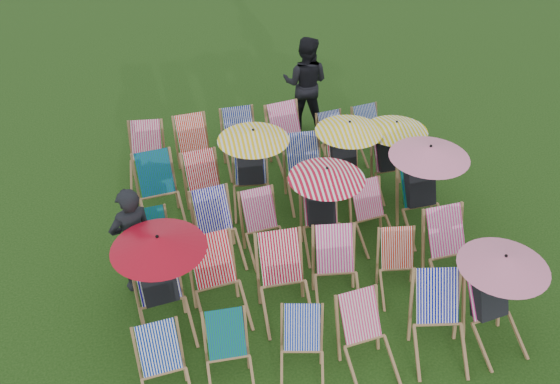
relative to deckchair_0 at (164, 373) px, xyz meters
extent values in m
plane|color=black|center=(2.03, 2.25, -0.44)|extent=(100.00, 100.00, 0.00)
cube|color=#072392|center=(-0.03, 0.23, 0.17)|extent=(0.49, 0.39, 0.54)
cube|color=#0B7438|center=(0.75, 0.30, 0.15)|extent=(0.44, 0.33, 0.53)
cube|color=#0824B0|center=(1.65, 0.23, 0.13)|extent=(0.48, 0.40, 0.51)
cube|color=#EF2F74|center=(2.37, 0.23, 0.19)|extent=(0.52, 0.41, 0.56)
cube|color=#060C8E|center=(3.37, 0.29, 0.26)|extent=(0.58, 0.46, 0.62)
cube|color=#E42D8C|center=(4.03, 0.28, 0.20)|extent=(0.53, 0.43, 0.57)
cube|color=black|center=(4.04, 0.23, 0.20)|extent=(0.47, 0.48, 0.60)
sphere|color=tan|center=(4.02, 0.33, 0.51)|extent=(0.21, 0.21, 0.21)
cylinder|color=black|center=(4.10, 0.20, 0.46)|extent=(0.03, 0.03, 0.70)
cone|color=pink|center=(4.10, 0.20, 0.78)|extent=(1.10, 1.10, 0.17)
cube|color=#110794|center=(0.00, 1.34, 0.25)|extent=(0.57, 0.46, 0.61)
cube|color=black|center=(0.01, 1.28, 0.25)|extent=(0.50, 0.51, 0.64)
sphere|color=tan|center=(0.00, 1.39, 0.59)|extent=(0.23, 0.23, 0.23)
cylinder|color=black|center=(0.08, 1.25, 0.53)|extent=(0.03, 0.03, 0.75)
cone|color=#A5091B|center=(0.08, 1.25, 0.88)|extent=(1.18, 1.18, 0.18)
cube|color=red|center=(0.73, 1.49, 0.27)|extent=(0.58, 0.47, 0.63)
cube|color=red|center=(1.62, 1.36, 0.27)|extent=(0.54, 0.40, 0.64)
cube|color=#EE2F8F|center=(2.38, 1.42, 0.23)|extent=(0.54, 0.42, 0.59)
cube|color=red|center=(3.26, 1.36, 0.14)|extent=(0.47, 0.37, 0.52)
cube|color=#FF3398|center=(3.99, 1.45, 0.26)|extent=(0.56, 0.43, 0.63)
cube|color=#0A703D|center=(-0.04, 2.49, 0.14)|extent=(0.47, 0.37, 0.52)
cube|color=#0E068B|center=(0.85, 2.61, 0.23)|extent=(0.55, 0.45, 0.60)
cube|color=#E72E80|center=(1.54, 2.55, 0.18)|extent=(0.51, 0.41, 0.55)
cube|color=#D32A61|center=(2.44, 2.48, 0.21)|extent=(0.50, 0.37, 0.58)
cube|color=black|center=(2.44, 2.43, 0.21)|extent=(0.42, 0.43, 0.61)
sphere|color=tan|center=(2.45, 2.54, 0.53)|extent=(0.21, 0.21, 0.21)
cylinder|color=black|center=(2.50, 2.39, 0.48)|extent=(0.03, 0.03, 0.71)
cone|color=red|center=(2.50, 2.39, 0.80)|extent=(1.12, 1.12, 0.17)
cube|color=#FC3287|center=(3.20, 2.50, 0.16)|extent=(0.50, 0.40, 0.54)
cube|color=#0B7636|center=(4.03, 2.60, 0.26)|extent=(0.55, 0.42, 0.62)
cube|color=black|center=(4.03, 2.55, 0.26)|extent=(0.47, 0.48, 0.65)
sphere|color=tan|center=(4.03, 2.66, 0.60)|extent=(0.23, 0.23, 0.23)
cylinder|color=black|center=(4.10, 2.51, 0.54)|extent=(0.03, 0.03, 0.76)
cone|color=pink|center=(4.10, 2.51, 0.89)|extent=(1.20, 1.20, 0.18)
cube|color=#096738|center=(0.07, 3.69, 0.27)|extent=(0.58, 0.46, 0.63)
cube|color=red|center=(0.80, 3.69, 0.22)|extent=(0.54, 0.43, 0.58)
cube|color=#071A99|center=(1.60, 3.72, 0.22)|extent=(0.53, 0.42, 0.59)
cube|color=black|center=(1.59, 3.67, 0.22)|extent=(0.46, 0.47, 0.62)
sphere|color=tan|center=(1.60, 3.77, 0.55)|extent=(0.22, 0.22, 0.22)
cylinder|color=black|center=(1.65, 3.62, 0.49)|extent=(0.03, 0.03, 0.72)
cone|color=yellow|center=(1.65, 3.62, 0.83)|extent=(1.14, 1.14, 0.18)
cube|color=#061990|center=(2.49, 3.77, 0.27)|extent=(0.54, 0.39, 0.64)
cube|color=red|center=(3.15, 3.72, 0.20)|extent=(0.49, 0.36, 0.57)
cube|color=black|center=(3.15, 3.67, 0.20)|extent=(0.41, 0.42, 0.60)
sphere|color=tan|center=(3.15, 3.77, 0.52)|extent=(0.21, 0.21, 0.21)
cylinder|color=black|center=(3.21, 3.63, 0.47)|extent=(0.03, 0.03, 0.70)
cone|color=yellow|center=(3.21, 3.63, 0.79)|extent=(1.10, 1.10, 0.17)
cube|color=#D52A7D|center=(3.93, 3.67, 0.17)|extent=(0.47, 0.36, 0.54)
cube|color=black|center=(3.94, 3.63, 0.17)|extent=(0.40, 0.41, 0.57)
sphere|color=tan|center=(3.93, 3.72, 0.47)|extent=(0.20, 0.20, 0.20)
cylinder|color=black|center=(3.99, 3.59, 0.42)|extent=(0.03, 0.03, 0.67)
cone|color=yellow|center=(3.99, 3.59, 0.73)|extent=(1.05, 1.05, 0.16)
cube|color=#CD2961|center=(-0.04, 4.81, 0.23)|extent=(0.53, 0.41, 0.60)
cube|color=red|center=(0.75, 4.92, 0.22)|extent=(0.53, 0.42, 0.59)
cube|color=#061B8D|center=(1.59, 4.93, 0.25)|extent=(0.53, 0.41, 0.61)
cube|color=#FB328C|center=(2.41, 4.86, 0.28)|extent=(0.61, 0.50, 0.64)
cube|color=#061C8C|center=(3.25, 4.79, 0.13)|extent=(0.47, 0.38, 0.50)
cube|color=navy|center=(3.94, 4.81, 0.16)|extent=(0.50, 0.41, 0.53)
imported|color=black|center=(-0.27, 1.96, 0.39)|extent=(0.71, 0.60, 1.65)
imported|color=black|center=(3.03, 5.88, 0.49)|extent=(1.11, 1.01, 1.85)
camera|label=1|loc=(0.39, -4.67, 5.79)|focal=40.00mm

